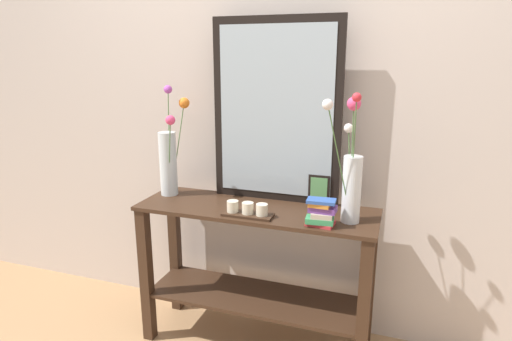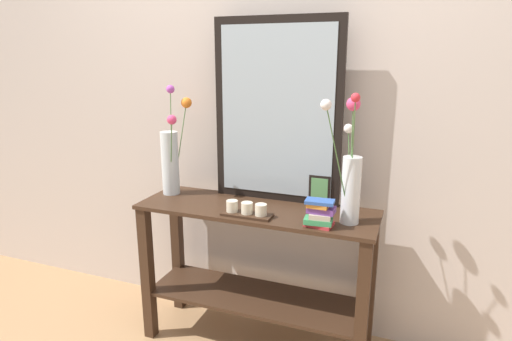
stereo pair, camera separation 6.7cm
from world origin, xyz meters
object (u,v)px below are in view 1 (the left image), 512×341
(tall_vase_left, at_px, (169,157))
(picture_frame_small, at_px, (319,190))
(vase_right, at_px, (351,176))
(book_stack, at_px, (321,213))
(console_table, at_px, (256,260))
(mirror_leaning, at_px, (276,112))
(candle_tray, at_px, (247,210))

(tall_vase_left, xyz_separation_m, picture_frame_small, (0.81, 0.08, -0.13))
(vase_right, bearing_deg, book_stack, -141.18)
(console_table, xyz_separation_m, mirror_leaning, (0.05, 0.16, 0.75))
(console_table, distance_m, candle_tray, 0.34)
(mirror_leaning, xyz_separation_m, book_stack, (0.30, -0.29, -0.41))
(vase_right, relative_size, picture_frame_small, 3.76)
(tall_vase_left, bearing_deg, candle_tray, -19.55)
(console_table, bearing_deg, book_stack, -19.90)
(candle_tray, relative_size, book_stack, 1.81)
(candle_tray, bearing_deg, vase_right, 10.19)
(vase_right, height_order, book_stack, vase_right)
(mirror_leaning, distance_m, tall_vase_left, 0.63)
(mirror_leaning, height_order, vase_right, mirror_leaning)
(tall_vase_left, distance_m, book_stack, 0.90)
(candle_tray, distance_m, book_stack, 0.36)
(console_table, bearing_deg, mirror_leaning, 72.72)
(tall_vase_left, relative_size, vase_right, 0.99)
(candle_tray, bearing_deg, console_table, 88.40)
(vase_right, distance_m, book_stack, 0.21)
(tall_vase_left, bearing_deg, console_table, -6.87)
(mirror_leaning, relative_size, picture_frame_small, 5.91)
(vase_right, bearing_deg, tall_vase_left, 174.24)
(mirror_leaning, height_order, tall_vase_left, mirror_leaning)
(console_table, height_order, mirror_leaning, mirror_leaning)
(book_stack, bearing_deg, mirror_leaning, 135.99)
(book_stack, bearing_deg, vase_right, 38.82)
(picture_frame_small, bearing_deg, vase_right, -46.41)
(vase_right, xyz_separation_m, picture_frame_small, (-0.18, 0.18, -0.14))
(mirror_leaning, distance_m, book_stack, 0.58)
(console_table, bearing_deg, picture_frame_small, 27.12)
(vase_right, relative_size, book_stack, 4.38)
(tall_vase_left, height_order, vase_right, vase_right)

